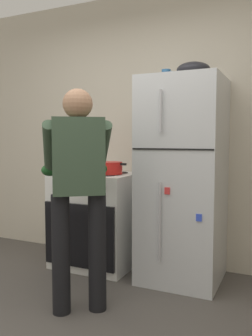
{
  "coord_description": "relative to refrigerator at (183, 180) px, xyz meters",
  "views": [
    {
      "loc": [
        1.31,
        -1.46,
        1.25
      ],
      "look_at": [
        0.02,
        1.32,
        1.0
      ],
      "focal_mm": 37.96,
      "sensor_mm": 36.0,
      "label": 1
    }
  ],
  "objects": [
    {
      "name": "kitchen_wall_back",
      "position": [
        -0.46,
        0.38,
        0.46
      ],
      "size": [
        6.0,
        0.1,
        2.7
      ],
      "primitive_type": "cube",
      "color": "beige",
      "rests_on": "ground"
    },
    {
      "name": "refrigerator",
      "position": [
        0.0,
        0.0,
        0.0
      ],
      "size": [
        0.68,
        0.72,
        1.77
      ],
      "color": "silver",
      "rests_on": "ground"
    },
    {
      "name": "stove_range",
      "position": [
        -0.87,
        -0.01,
        -0.43
      ],
      "size": [
        0.76,
        0.67,
        0.92
      ],
      "color": "white",
      "rests_on": "ground"
    },
    {
      "name": "person_cook",
      "position": [
        -0.53,
        -0.87,
        0.07
      ],
      "size": [
        0.69,
        0.75,
        1.6
      ],
      "color": "black",
      "rests_on": "ground"
    },
    {
      "name": "red_pot",
      "position": [
        -0.71,
        -0.05,
        0.09
      ],
      "size": [
        0.37,
        0.27,
        0.11
      ],
      "color": "red",
      "rests_on": "stove_range"
    },
    {
      "name": "coffee_mug",
      "position": [
        -0.18,
        0.05,
        0.93
      ],
      "size": [
        0.11,
        0.08,
        0.1
      ],
      "color": "#2D6093",
      "rests_on": "refrigerator"
    },
    {
      "name": "mixing_bowl",
      "position": [
        0.08,
        0.0,
        0.95
      ],
      "size": [
        0.28,
        0.28,
        0.13
      ],
      "primitive_type": "ellipsoid",
      "color": "black",
      "rests_on": "refrigerator"
    }
  ]
}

